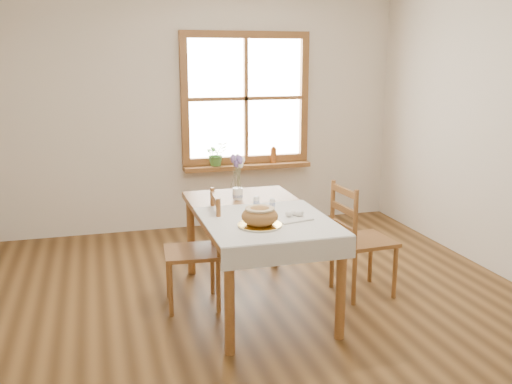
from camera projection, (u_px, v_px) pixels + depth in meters
ground at (267, 318)px, 4.27m from camera, size 5.00×5.00×0.00m
room_walls at (268, 87)px, 3.88m from camera, size 4.60×5.10×2.65m
window at (246, 98)px, 6.38m from camera, size 1.46×0.08×1.46m
window_sill at (247, 166)px, 6.49m from camera, size 1.46×0.20×0.05m
dining_table at (256, 222)px, 4.40m from camera, size 0.90×1.60×0.75m
table_linen at (268, 221)px, 4.09m from camera, size 0.91×0.99×0.01m
chair_left at (192, 250)px, 4.40m from camera, size 0.47×0.45×0.90m
chair_right at (364, 239)px, 4.62m from camera, size 0.49×0.47×0.93m
bread_plate at (260, 225)px, 3.94m from camera, size 0.34×0.34×0.02m
bread_loaf at (260, 214)px, 3.92m from camera, size 0.25×0.25×0.14m
egg_napkin at (291, 218)px, 4.13m from camera, size 0.30×0.27×0.01m
eggs at (291, 214)px, 4.12m from camera, size 0.23×0.22×0.04m
salt_shaker at (256, 201)px, 4.44m from camera, size 0.06×0.06×0.09m
pepper_shaker at (272, 203)px, 4.39m from camera, size 0.05×0.05×0.09m
flower_vase at (238, 195)px, 4.70m from camera, size 0.11×0.11×0.09m
lavender_bouquet at (237, 172)px, 4.66m from camera, size 0.15×0.15×0.28m
potted_plant at (216, 157)px, 6.36m from camera, size 0.32×0.33×0.21m
amber_bottle at (273, 155)px, 6.54m from camera, size 0.07×0.07×0.19m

